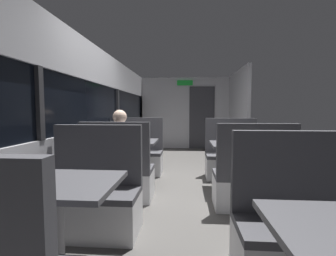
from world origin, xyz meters
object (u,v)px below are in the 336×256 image
bench_mid_window_facing_end (119,176)px  dining_table_rear_aisle (240,150)px  bench_rear_aisle_facing_end (252,183)px  dining_table_mid_window (130,147)px  coffee_cup_primary (20,181)px  bench_near_window_facing_entry (93,201)px  bench_front_aisle_facing_entry (301,238)px  bench_rear_aisle_facing_entry (232,160)px  bench_mid_window_facing_entry (138,157)px  seated_passenger (120,160)px  dining_table_near_window (56,195)px  coffee_cup_secondary (144,137)px

bench_mid_window_facing_end → dining_table_rear_aisle: bench_mid_window_facing_end is taller
bench_rear_aisle_facing_end → dining_table_mid_window: bearing=153.3°
dining_table_rear_aisle → coffee_cup_primary: coffee_cup_primary is taller
bench_near_window_facing_entry → bench_front_aisle_facing_entry: (1.79, -0.60, 0.00)m
dining_table_mid_window → bench_front_aisle_facing_entry: bench_front_aisle_facing_entry is taller
bench_front_aisle_facing_entry → bench_rear_aisle_facing_entry: size_ratio=1.00×
bench_front_aisle_facing_entry → bench_rear_aisle_facing_end: bearing=90.0°
bench_mid_window_facing_end → bench_front_aisle_facing_entry: bearing=-40.5°
bench_mid_window_facing_entry → seated_passenger: (0.00, -1.33, 0.21)m
bench_mid_window_facing_entry → dining_table_near_window: bearing=-90.0°
bench_mid_window_facing_end → bench_mid_window_facing_entry: 1.40m
bench_front_aisle_facing_entry → bench_rear_aisle_facing_end: same height
dining_table_mid_window → bench_front_aisle_facing_entry: size_ratio=0.82×
dining_table_near_window → bench_mid_window_facing_entry: bearing=90.0°
bench_rear_aisle_facing_end → coffee_cup_secondary: bearing=146.6°
seated_passenger → coffee_cup_secondary: 0.83m
bench_near_window_facing_entry → bench_mid_window_facing_entry: (0.00, 2.33, 0.00)m
dining_table_mid_window → dining_table_rear_aisle: bearing=-6.4°
bench_mid_window_facing_entry → bench_rear_aisle_facing_entry: (1.79, -0.20, 0.00)m
bench_rear_aisle_facing_end → bench_rear_aisle_facing_entry: same height
dining_table_mid_window → dining_table_rear_aisle: same height
bench_rear_aisle_facing_entry → seated_passenger: seated_passenger is taller
dining_table_near_window → bench_mid_window_facing_entry: size_ratio=0.82×
dining_table_near_window → seated_passenger: (0.00, 1.70, -0.10)m
dining_table_mid_window → bench_front_aisle_facing_entry: 2.88m
bench_front_aisle_facing_entry → coffee_cup_primary: size_ratio=12.22×
bench_near_window_facing_entry → bench_mid_window_facing_end: size_ratio=1.00×
dining_table_near_window → coffee_cup_secondary: bearing=84.9°
dining_table_near_window → bench_mid_window_facing_entry: bench_mid_window_facing_entry is taller
bench_mid_window_facing_entry → bench_rear_aisle_facing_entry: size_ratio=1.00×
dining_table_mid_window → coffee_cup_primary: coffee_cup_primary is taller
dining_table_rear_aisle → coffee_cup_secondary: 1.61m
bench_near_window_facing_entry → seated_passenger: seated_passenger is taller
bench_rear_aisle_facing_entry → seated_passenger: bearing=-147.8°
coffee_cup_secondary → dining_table_rear_aisle: bearing=-12.1°
dining_table_rear_aisle → coffee_cup_primary: 3.01m
dining_table_rear_aisle → seated_passenger: 1.84m
bench_near_window_facing_entry → bench_mid_window_facing_end: 0.93m
bench_mid_window_facing_entry → bench_front_aisle_facing_entry: bearing=-58.6°
bench_near_window_facing_entry → dining_table_mid_window: bearing=90.0°
bench_rear_aisle_facing_entry → seated_passenger: (-1.79, -1.13, 0.21)m
dining_table_near_window → dining_table_rear_aisle: (1.79, 2.13, 0.00)m
dining_table_mid_window → seated_passenger: bearing=-90.0°
dining_table_mid_window → coffee_cup_secondary: bearing=32.2°
seated_passenger → coffee_cup_secondary: (0.22, 0.77, 0.25)m
bench_mid_window_facing_end → bench_rear_aisle_facing_end: bearing=-6.4°
bench_mid_window_facing_end → coffee_cup_primary: size_ratio=12.22×
bench_rear_aisle_facing_entry → coffee_cup_secondary: bearing=-167.0°
bench_rear_aisle_facing_end → bench_near_window_facing_entry: bearing=-157.8°
bench_near_window_facing_entry → bench_front_aisle_facing_entry: bearing=-18.5°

